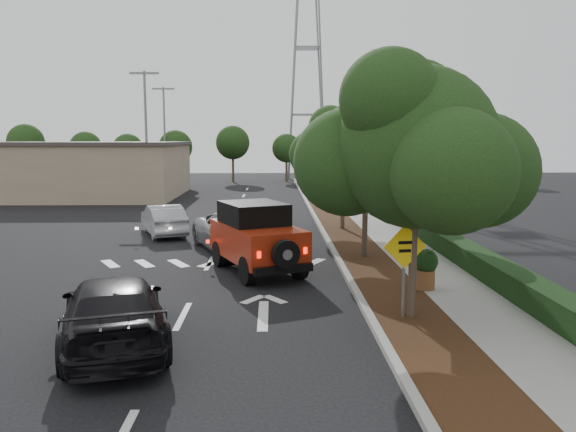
{
  "coord_description": "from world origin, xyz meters",
  "views": [
    {
      "loc": [
        2.24,
        -13.55,
        4.37
      ],
      "look_at": [
        2.7,
        3.0,
        2.1
      ],
      "focal_mm": 35.0,
      "sensor_mm": 36.0,
      "label": 1
    }
  ],
  "objects_px": {
    "silver_suv_ahead": "(236,232)",
    "black_suv_oncoming": "(114,312)",
    "speed_hump_sign": "(404,258)",
    "red_jeep": "(255,237)"
  },
  "relations": [
    {
      "from": "silver_suv_ahead",
      "to": "black_suv_oncoming",
      "type": "bearing_deg",
      "value": -121.54
    },
    {
      "from": "red_jeep",
      "to": "black_suv_oncoming",
      "type": "relative_size",
      "value": 0.91
    },
    {
      "from": "silver_suv_ahead",
      "to": "black_suv_oncoming",
      "type": "distance_m",
      "value": 10.38
    },
    {
      "from": "silver_suv_ahead",
      "to": "black_suv_oncoming",
      "type": "relative_size",
      "value": 1.04
    },
    {
      "from": "red_jeep",
      "to": "speed_hump_sign",
      "type": "xyz_separation_m",
      "value": [
        3.72,
        -5.37,
        0.4
      ]
    },
    {
      "from": "speed_hump_sign",
      "to": "silver_suv_ahead",
      "type": "bearing_deg",
      "value": 109.56
    },
    {
      "from": "speed_hump_sign",
      "to": "black_suv_oncoming",
      "type": "bearing_deg",
      "value": -175.91
    },
    {
      "from": "silver_suv_ahead",
      "to": "black_suv_oncoming",
      "type": "height_order",
      "value": "black_suv_oncoming"
    },
    {
      "from": "silver_suv_ahead",
      "to": "speed_hump_sign",
      "type": "relative_size",
      "value": 2.35
    },
    {
      "from": "black_suv_oncoming",
      "to": "speed_hump_sign",
      "type": "height_order",
      "value": "speed_hump_sign"
    }
  ]
}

